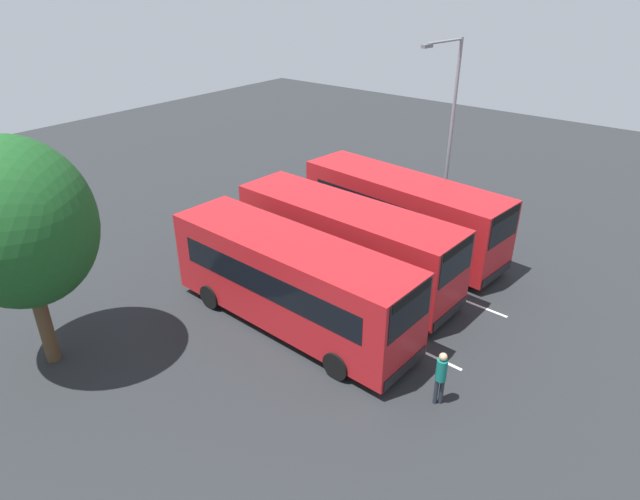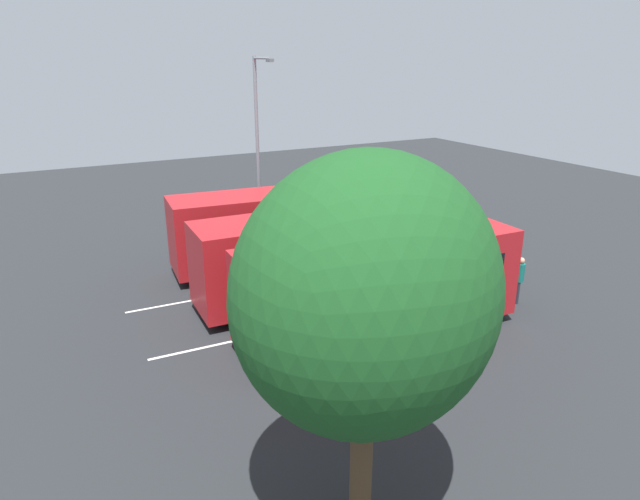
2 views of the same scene
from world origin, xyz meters
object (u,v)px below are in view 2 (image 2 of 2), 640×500
Objects in this scene: bus_center_left at (322,253)px; depot_tree at (366,296)px; bus_far_left at (382,284)px; street_lamp at (259,141)px; pedestrian at (520,276)px; bus_center_right at (283,225)px.

bus_center_left is 11.38m from depot_tree.
depot_tree is (-4.54, -9.98, 3.08)m from bus_center_left.
bus_far_left is 1.29× the size of depot_tree.
bus_center_left is at bearing 3.19° from street_lamp.
bus_center_left is 7.44m from pedestrian.
bus_far_left is at bearing 5.96° from street_lamp.
bus_far_left reaches higher than pedestrian.
pedestrian is (6.26, -3.94, -0.75)m from bus_center_left.
bus_center_right is 1.10× the size of street_lamp.
bus_far_left is at bearing -83.12° from bus_center_left.
street_lamp reaches higher than pedestrian.
bus_center_right is 1.31× the size of depot_tree.
pedestrian is at bearing 34.69° from street_lamp.
bus_center_right is (-0.07, 7.56, 0.00)m from bus_far_left.
pedestrian is 0.21× the size of street_lamp.
depot_tree is at bearing 78.22° from pedestrian.
bus_center_left is at bearing -87.34° from bus_center_right.
street_lamp is (0.28, 3.15, 3.25)m from bus_center_right.
pedestrian is at bearing -29.64° from bus_center_left.
pedestrian is at bearing -1.29° from bus_far_left.
bus_far_left is 7.56m from bus_center_right.
depot_tree is (-4.81, -6.39, 3.08)m from bus_far_left.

